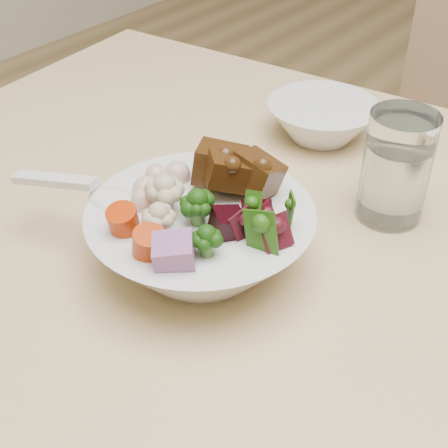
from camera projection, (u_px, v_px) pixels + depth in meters
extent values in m
cube|color=#DEBB83|center=(412.00, 295.00, 0.66)|extent=(1.52, 0.94, 0.04)
cylinder|color=#DEBB83|center=(147.00, 206.00, 1.37)|extent=(0.05, 0.05, 0.64)
cylinder|color=tan|center=(339.00, 302.00, 1.31)|extent=(0.03, 0.03, 0.39)
cylinder|color=tan|center=(387.00, 222.00, 1.53)|extent=(0.03, 0.03, 0.39)
sphere|color=black|center=(198.00, 212.00, 0.60)|extent=(0.04, 0.04, 0.04)
sphere|color=#C2B692|center=(166.00, 199.00, 0.62)|extent=(0.04, 0.04, 0.04)
cube|color=black|center=(257.00, 219.00, 0.60)|extent=(0.04, 0.04, 0.03)
cube|color=#90568A|center=(174.00, 254.00, 0.56)|extent=(0.05, 0.05, 0.04)
cylinder|color=red|center=(124.00, 223.00, 0.60)|extent=(0.04, 0.04, 0.03)
sphere|color=#D4A294|center=(146.00, 190.00, 0.65)|extent=(0.03, 0.03, 0.03)
ellipsoid|color=silver|center=(111.00, 200.00, 0.65)|extent=(0.06, 0.06, 0.02)
cube|color=silver|center=(54.00, 180.00, 0.66)|extent=(0.10, 0.04, 0.02)
cylinder|color=white|center=(396.00, 167.00, 0.70)|extent=(0.08, 0.08, 0.13)
cylinder|color=silver|center=(394.00, 180.00, 0.71)|extent=(0.07, 0.07, 0.09)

